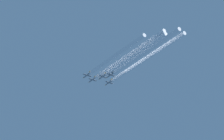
{
  "coord_description": "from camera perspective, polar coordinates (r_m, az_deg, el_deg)",
  "views": [
    {
      "loc": [
        -265.61,
        -387.07,
        2.92
      ],
      "look_at": [
        -0.07,
        -19.68,
        256.72
      ],
      "focal_mm": 105.95,
      "sensor_mm": 36.0,
      "label": 1
    }
  ],
  "objects": [
    {
      "name": "jet_lead",
      "position": [
        540.27,
        -1.73,
        -0.86
      ],
      "size": [
        7.26,
        10.57,
        2.54
      ],
      "color": "slate"
    },
    {
      "name": "jet_left_wingman",
      "position": [
        529.22,
        -2.2,
        -0.48
      ],
      "size": [
        7.26,
        10.57,
        2.54
      ],
      "color": "slate"
    },
    {
      "name": "jet_right_wingman",
      "position": [
        539.18,
        -0.29,
        -1.11
      ],
      "size": [
        7.26,
        10.57,
        2.54
      ],
      "color": "slate"
    },
    {
      "name": "jet_slot",
      "position": [
        527.88,
        -0.84,
        -0.6
      ],
      "size": [
        7.26,
        10.57,
        2.54
      ],
      "color": "slate"
    },
    {
      "name": "jet_high_trail",
      "position": [
        520.48,
        -0.15,
        -0.45
      ],
      "size": [
        7.26,
        10.57,
        2.54
      ],
      "color": "slate"
    },
    {
      "name": "smoke_trail_lead",
      "position": [
        505.93,
        1.37,
        1.25
      ],
      "size": [
        3.15,
        87.3,
        3.15
      ],
      "color": "white"
    },
    {
      "name": "smoke_trail_left_wingman",
      "position": [
        500.81,
        0.34,
        1.29
      ],
      "size": [
        3.15,
        69.85,
        3.15
      ],
      "color": "white"
    },
    {
      "name": "smoke_trail_right_wingman",
      "position": [
        505.04,
        2.96,
        1.02
      ],
      "size": [
        3.15,
        88.68,
        3.15
      ],
      "color": "white"
    },
    {
      "name": "smoke_trail_slot",
      "position": [
        498.52,
        1.93,
        1.28
      ],
      "size": [
        3.15,
        74.23,
        3.15
      ],
      "color": "white"
    },
    {
      "name": "smoke_trail_high_trail",
      "position": [
        490.2,
        2.85,
        1.55
      ],
      "size": [
        3.15,
        78.07,
        3.15
      ],
      "color": "white"
    }
  ]
}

